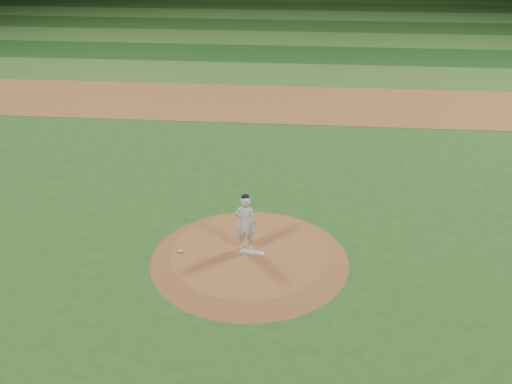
{
  "coord_description": "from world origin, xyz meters",
  "views": [
    {
      "loc": [
        1.39,
        -13.27,
        8.85
      ],
      "look_at": [
        0.0,
        2.0,
        1.1
      ],
      "focal_mm": 40.0,
      "sensor_mm": 36.0,
      "label": 1
    }
  ],
  "objects_px": {
    "pitching_rubber": "(252,252)",
    "pitcher_on_mound": "(246,223)",
    "pitchers_mound": "(249,256)",
    "rosin_bag": "(181,251)"
  },
  "relations": [
    {
      "from": "rosin_bag",
      "to": "pitcher_on_mound",
      "type": "height_order",
      "value": "pitcher_on_mound"
    },
    {
      "from": "pitchers_mound",
      "to": "rosin_bag",
      "type": "relative_size",
      "value": 41.83
    },
    {
      "from": "pitching_rubber",
      "to": "pitcher_on_mound",
      "type": "relative_size",
      "value": 0.39
    },
    {
      "from": "pitchers_mound",
      "to": "pitching_rubber",
      "type": "bearing_deg",
      "value": -32.39
    },
    {
      "from": "pitchers_mound",
      "to": "pitcher_on_mound",
      "type": "xyz_separation_m",
      "value": [
        -0.12,
        0.13,
        0.97
      ]
    },
    {
      "from": "pitchers_mound",
      "to": "pitcher_on_mound",
      "type": "height_order",
      "value": "pitcher_on_mound"
    },
    {
      "from": "pitchers_mound",
      "to": "pitching_rubber",
      "type": "relative_size",
      "value": 8.22
    },
    {
      "from": "pitching_rubber",
      "to": "pitcher_on_mound",
      "type": "height_order",
      "value": "pitcher_on_mound"
    },
    {
      "from": "pitchers_mound",
      "to": "rosin_bag",
      "type": "distance_m",
      "value": 1.91
    },
    {
      "from": "pitchers_mound",
      "to": "rosin_bag",
      "type": "bearing_deg",
      "value": -174.04
    }
  ]
}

